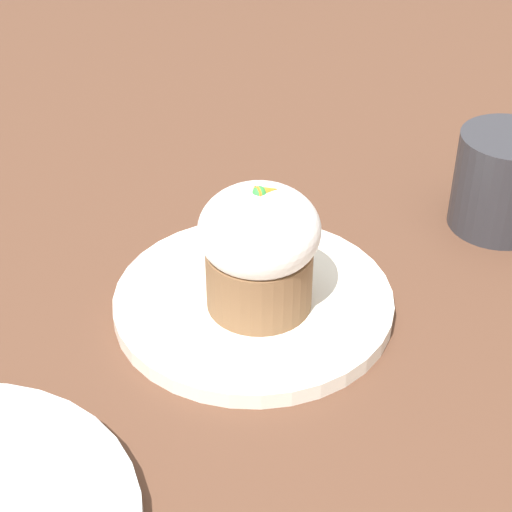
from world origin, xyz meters
TOP-DOWN VIEW (x-y plane):
  - ground_plane at (0.00, 0.00)m, footprint 4.00×4.00m
  - dessert_plate at (0.00, 0.00)m, footprint 0.20×0.20m
  - carrot_cake at (-0.00, -0.01)m, footprint 0.08×0.08m
  - spoon at (0.01, -0.01)m, footprint 0.07×0.13m
  - coffee_cup at (0.23, 0.01)m, footprint 0.11×0.08m

SIDE VIEW (x-z plane):
  - ground_plane at x=0.00m, z-range 0.00..0.00m
  - dessert_plate at x=0.00m, z-range 0.00..0.01m
  - spoon at x=0.01m, z-range 0.01..0.02m
  - coffee_cup at x=0.23m, z-range 0.00..0.08m
  - carrot_cake at x=0.00m, z-range 0.01..0.11m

